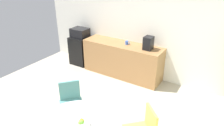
% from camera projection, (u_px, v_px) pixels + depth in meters
% --- Properties ---
extents(wall_back, '(6.00, 0.10, 2.60)m').
position_uv_depth(wall_back, '(142.00, 28.00, 5.29)').
color(wall_back, white).
rests_on(wall_back, ground_plane).
extents(counter_block, '(2.14, 0.60, 0.90)m').
position_uv_depth(counter_block, '(122.00, 60.00, 5.56)').
color(counter_block, '#9E7042').
rests_on(counter_block, ground_plane).
extents(mini_fridge, '(0.54, 0.54, 0.83)m').
position_uv_depth(mini_fridge, '(81.00, 50.00, 6.26)').
color(mini_fridge, black).
rests_on(mini_fridge, ground_plane).
extents(microwave, '(0.48, 0.38, 0.26)m').
position_uv_depth(microwave, '(80.00, 33.00, 6.02)').
color(microwave, black).
rests_on(microwave, mini_fridge).
extents(chair_teal, '(0.59, 0.59, 0.83)m').
position_uv_depth(chair_teal, '(71.00, 98.00, 3.84)').
color(chair_teal, silver).
rests_on(chair_teal, ground_plane).
extents(fruit_bowl, '(0.24, 0.24, 0.11)m').
position_uv_depth(fruit_bowl, '(81.00, 124.00, 2.83)').
color(fruit_bowl, silver).
rests_on(fruit_bowl, round_table).
extents(mug_white, '(0.13, 0.08, 0.09)m').
position_uv_depth(mug_white, '(127.00, 43.00, 5.30)').
color(mug_white, '#3F66BF').
rests_on(mug_white, counter_block).
extents(coffee_maker, '(0.20, 0.24, 0.32)m').
position_uv_depth(coffee_maker, '(148.00, 43.00, 4.95)').
color(coffee_maker, black).
rests_on(coffee_maker, counter_block).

